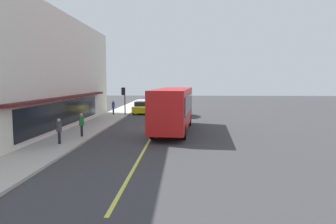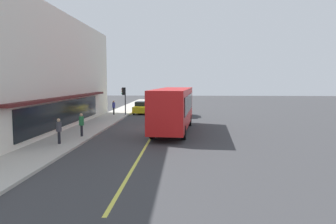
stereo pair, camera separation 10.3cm
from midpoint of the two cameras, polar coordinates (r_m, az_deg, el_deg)
The scene contains 11 objects.
ground at distance 27.47m, azimuth -2.26°, elevation -2.98°, with size 120.00×120.00×0.00m, color #38383A.
sidewalk at distance 28.54m, azimuth -13.89°, elevation -2.66°, with size 80.00×3.13×0.15m, color #B2ADA3.
lane_centre_stripe at distance 27.47m, azimuth -2.26°, elevation -2.97°, with size 36.00×0.16×0.01m, color #D8D14C.
storefront_building at distance 28.98m, azimuth -25.86°, elevation 6.52°, with size 27.65×8.78×9.70m.
bus at distance 25.58m, azimuth 0.87°, elevation 0.86°, with size 11.28×3.33×3.50m.
traffic_light at distance 37.39m, azimuth -8.17°, elevation 3.18°, with size 0.30×0.52×3.20m.
car_yellow at distance 39.94m, azimuth -4.91°, elevation 0.80°, with size 4.31×1.89×1.52m.
car_navy at distance 36.63m, azimuth 2.50°, elevation 0.38°, with size 4.37×1.99×1.52m.
pedestrian_waiting at distance 23.36m, azimuth -15.56°, elevation -1.88°, with size 0.34×0.34×1.67m.
pedestrian_by_curb at distance 21.05m, azimuth -19.32°, elevation -2.89°, with size 0.34×0.34×1.62m.
pedestrian_near_storefront at distance 37.51m, azimuth -9.99°, elevation 1.05°, with size 0.34×0.34×1.67m.
Camera 1 is at (-27.05, -2.31, 4.15)m, focal length 33.54 mm.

